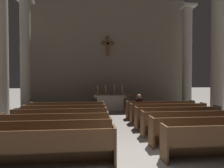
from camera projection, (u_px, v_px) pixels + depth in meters
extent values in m
plane|color=gray|center=(139.00, 162.00, 4.87)|extent=(80.00, 80.00, 0.00)
cube|color=brown|center=(39.00, 149.00, 4.60)|extent=(3.59, 0.40, 0.05)
cube|color=brown|center=(37.00, 141.00, 4.37)|extent=(3.59, 0.05, 0.50)
cube|color=brown|center=(42.00, 156.00, 4.79)|extent=(3.59, 0.04, 0.40)
cube|color=brown|center=(114.00, 145.00, 4.77)|extent=(0.06, 0.50, 0.95)
cube|color=brown|center=(49.00, 136.00, 5.66)|extent=(3.59, 0.40, 0.05)
cube|color=brown|center=(47.00, 129.00, 5.42)|extent=(3.59, 0.05, 0.50)
cube|color=brown|center=(51.00, 142.00, 5.84)|extent=(3.59, 0.04, 0.40)
cube|color=brown|center=(110.00, 133.00, 5.82)|extent=(0.06, 0.50, 0.95)
cube|color=brown|center=(56.00, 127.00, 6.71)|extent=(3.59, 0.40, 0.05)
cube|color=brown|center=(55.00, 121.00, 6.48)|extent=(3.59, 0.05, 0.50)
cube|color=brown|center=(57.00, 132.00, 6.89)|extent=(3.59, 0.04, 0.40)
cube|color=brown|center=(108.00, 125.00, 6.87)|extent=(0.06, 0.50, 0.95)
cube|color=brown|center=(1.00, 127.00, 6.50)|extent=(0.06, 0.50, 0.95)
cube|color=brown|center=(61.00, 121.00, 7.76)|extent=(3.59, 0.40, 0.05)
cube|color=brown|center=(60.00, 115.00, 7.53)|extent=(3.59, 0.05, 0.50)
cube|color=brown|center=(62.00, 125.00, 7.94)|extent=(3.59, 0.04, 0.40)
cube|color=brown|center=(106.00, 119.00, 7.92)|extent=(0.06, 0.50, 0.95)
cube|color=brown|center=(14.00, 121.00, 7.55)|extent=(0.06, 0.50, 0.95)
cube|color=brown|center=(65.00, 116.00, 8.81)|extent=(3.59, 0.40, 0.05)
cube|color=brown|center=(64.00, 111.00, 8.58)|extent=(3.59, 0.05, 0.50)
cube|color=brown|center=(65.00, 120.00, 8.99)|extent=(3.59, 0.04, 0.40)
cube|color=brown|center=(104.00, 114.00, 8.97)|extent=(0.06, 0.50, 0.95)
cube|color=brown|center=(24.00, 116.00, 8.60)|extent=(0.06, 0.50, 0.95)
cube|color=brown|center=(68.00, 112.00, 9.86)|extent=(3.59, 0.40, 0.05)
cube|color=brown|center=(67.00, 107.00, 9.63)|extent=(3.59, 0.05, 0.50)
cube|color=brown|center=(68.00, 115.00, 10.05)|extent=(3.59, 0.04, 0.40)
cube|color=brown|center=(103.00, 110.00, 10.03)|extent=(0.06, 0.50, 0.95)
cube|color=brown|center=(31.00, 112.00, 9.66)|extent=(0.06, 0.50, 0.95)
cube|color=brown|center=(164.00, 143.00, 4.90)|extent=(0.06, 0.50, 0.95)
cube|color=brown|center=(206.00, 132.00, 6.16)|extent=(3.59, 0.40, 0.05)
cube|color=brown|center=(211.00, 125.00, 5.92)|extent=(3.59, 0.05, 0.50)
cube|color=brown|center=(203.00, 137.00, 6.34)|extent=(3.59, 0.04, 0.40)
cube|color=brown|center=(151.00, 132.00, 5.95)|extent=(0.06, 0.50, 0.95)
cube|color=brown|center=(190.00, 124.00, 7.21)|extent=(3.59, 0.40, 0.05)
cube|color=brown|center=(193.00, 118.00, 6.98)|extent=(3.59, 0.05, 0.50)
cube|color=brown|center=(187.00, 129.00, 7.39)|extent=(3.59, 0.04, 0.40)
cube|color=brown|center=(143.00, 124.00, 7.00)|extent=(0.06, 0.50, 0.95)
cube|color=brown|center=(177.00, 118.00, 8.26)|extent=(3.59, 0.40, 0.05)
cube|color=brown|center=(180.00, 113.00, 8.03)|extent=(3.59, 0.05, 0.50)
cube|color=brown|center=(175.00, 122.00, 8.44)|extent=(3.59, 0.04, 0.40)
cube|color=brown|center=(136.00, 118.00, 8.05)|extent=(0.06, 0.50, 0.95)
cube|color=brown|center=(217.00, 116.00, 8.42)|extent=(0.06, 0.50, 0.95)
cube|color=brown|center=(168.00, 114.00, 9.31)|extent=(3.59, 0.40, 0.05)
cube|color=brown|center=(170.00, 109.00, 9.08)|extent=(3.59, 0.05, 0.50)
cube|color=brown|center=(166.00, 118.00, 9.50)|extent=(3.59, 0.04, 0.40)
cube|color=brown|center=(131.00, 114.00, 9.10)|extent=(0.06, 0.50, 0.95)
cube|color=brown|center=(203.00, 112.00, 9.47)|extent=(0.06, 0.50, 0.95)
cube|color=brown|center=(160.00, 110.00, 10.36)|extent=(3.59, 0.40, 0.05)
cube|color=brown|center=(162.00, 106.00, 10.13)|extent=(3.59, 0.05, 0.50)
cube|color=brown|center=(159.00, 114.00, 10.55)|extent=(3.59, 0.04, 0.40)
cube|color=brown|center=(127.00, 110.00, 10.16)|extent=(0.06, 0.50, 0.95)
cube|color=brown|center=(192.00, 109.00, 10.53)|extent=(0.06, 0.50, 0.95)
cube|color=#9E998E|center=(2.00, 120.00, 9.36)|extent=(0.94, 0.94, 0.20)
cylinder|color=#9E998E|center=(1.00, 48.00, 9.27)|extent=(0.67, 0.67, 7.26)
cube|color=#9E998E|center=(217.00, 116.00, 10.50)|extent=(0.94, 0.94, 0.20)
cylinder|color=#9E998E|center=(218.00, 52.00, 10.41)|extent=(0.67, 0.67, 7.26)
cube|color=#9E998E|center=(26.00, 109.00, 12.74)|extent=(0.94, 0.94, 0.20)
cylinder|color=#9E998E|center=(25.00, 56.00, 12.64)|extent=(0.67, 0.67, 7.26)
cube|color=#9E998E|center=(25.00, 0.00, 12.54)|extent=(1.00, 1.00, 0.16)
cube|color=#9E998E|center=(186.00, 107.00, 13.88)|extent=(0.94, 0.94, 0.20)
cylinder|color=#9E998E|center=(187.00, 58.00, 13.79)|extent=(0.67, 0.67, 7.26)
cube|color=#9E998E|center=(188.00, 7.00, 13.69)|extent=(1.00, 1.00, 0.16)
cube|color=#BCB7AD|center=(110.00, 104.00, 13.03)|extent=(1.76, 0.72, 0.88)
cube|color=#BCB7AD|center=(110.00, 96.00, 13.02)|extent=(2.20, 0.90, 0.12)
cube|color=silver|center=(110.00, 95.00, 13.01)|extent=(2.09, 0.86, 0.01)
cylinder|color=#B79338|center=(98.00, 95.00, 12.93)|extent=(0.16, 0.16, 0.02)
cylinder|color=#B79338|center=(98.00, 92.00, 12.92)|extent=(0.07, 0.07, 0.40)
cylinder|color=silver|center=(98.00, 87.00, 12.91)|extent=(0.04, 0.04, 0.32)
cylinder|color=#B79338|center=(106.00, 95.00, 12.98)|extent=(0.16, 0.16, 0.02)
cylinder|color=#B79338|center=(106.00, 92.00, 12.98)|extent=(0.07, 0.07, 0.40)
cylinder|color=silver|center=(106.00, 87.00, 12.97)|extent=(0.04, 0.04, 0.32)
cylinder|color=#B79338|center=(114.00, 95.00, 13.04)|extent=(0.16, 0.16, 0.02)
cylinder|color=#B79338|center=(114.00, 92.00, 13.04)|extent=(0.07, 0.07, 0.40)
cylinder|color=silver|center=(114.00, 87.00, 13.03)|extent=(0.04, 0.04, 0.32)
cylinder|color=#B79338|center=(122.00, 95.00, 13.10)|extent=(0.16, 0.16, 0.02)
cylinder|color=#B79338|center=(122.00, 92.00, 13.10)|extent=(0.07, 0.07, 0.40)
cylinder|color=silver|center=(122.00, 87.00, 13.09)|extent=(0.04, 0.04, 0.32)
cube|color=#706656|center=(108.00, 52.00, 14.89)|extent=(12.33, 0.25, 8.43)
cube|color=brown|center=(108.00, 46.00, 14.66)|extent=(0.18, 0.18, 1.51)
cube|color=brown|center=(108.00, 43.00, 14.66)|extent=(0.97, 0.18, 0.18)
cylinder|color=brown|center=(129.00, 112.00, 11.96)|extent=(0.36, 0.36, 0.04)
cylinder|color=brown|center=(129.00, 104.00, 11.94)|extent=(0.10, 0.10, 1.05)
cube|color=brown|center=(129.00, 96.00, 11.93)|extent=(0.44, 0.31, 0.15)
cube|color=#26262B|center=(138.00, 114.00, 10.43)|extent=(0.24, 0.14, 0.45)
cube|color=#26262B|center=(139.00, 109.00, 10.29)|extent=(0.28, 0.36, 0.12)
cube|color=#381919|center=(139.00, 103.00, 10.15)|extent=(0.32, 0.20, 0.54)
sphere|color=tan|center=(139.00, 96.00, 10.14)|extent=(0.20, 0.20, 0.20)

